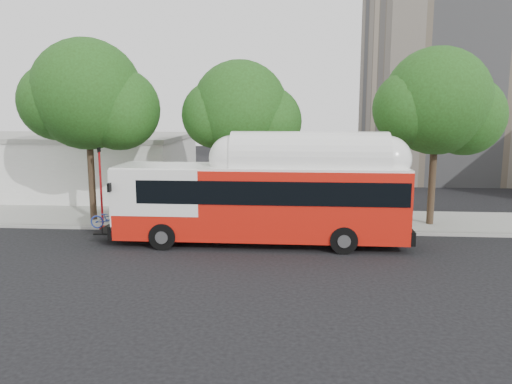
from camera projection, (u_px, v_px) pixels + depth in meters
ground at (249, 254)px, 21.15m from camera, size 120.00×120.00×0.00m
sidewalk at (259, 219)px, 27.52m from camera, size 60.00×5.00×0.15m
curb_strip at (256, 230)px, 24.97m from camera, size 60.00×0.30×0.15m
red_curb_segment at (197, 229)px, 25.20m from camera, size 10.00×0.32×0.16m
street_tree_left at (96, 99)px, 26.16m from camera, size 6.67×5.80×9.74m
street_tree_mid at (248, 112)px, 26.16m from camera, size 5.75×5.00×8.62m
street_tree_right at (445, 106)px, 25.14m from camera, size 6.21×5.40×9.18m
low_commercial_bldg at (72, 164)px, 35.62m from camera, size 16.20×10.20×4.25m
transit_bus at (262, 203)px, 22.50m from camera, size 13.92×3.03×4.11m
signal_pole at (101, 186)px, 25.88m from camera, size 0.12×0.39×4.13m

